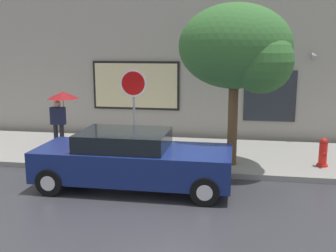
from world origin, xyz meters
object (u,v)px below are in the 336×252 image
street_tree (240,50)px  stop_sign (134,97)px  fire_hydrant (323,152)px  pedestrian_with_umbrella (61,103)px  parked_car (132,160)px

street_tree → stop_sign: bearing=-179.2°
fire_hydrant → pedestrian_with_umbrella: 8.00m
parked_car → street_tree: size_ratio=1.07×
parked_car → fire_hydrant: parked_car is taller
fire_hydrant → parked_car: bearing=-156.3°
fire_hydrant → stop_sign: size_ratio=0.30×
pedestrian_with_umbrella → street_tree: 5.88m
fire_hydrant → pedestrian_with_umbrella: bearing=175.2°
pedestrian_with_umbrella → stop_sign: size_ratio=0.71×
parked_car → street_tree: 4.05m
street_tree → parked_car: bearing=-144.1°
parked_car → stop_sign: (-0.40, 1.78, 1.30)m
street_tree → stop_sign: size_ratio=1.67×
pedestrian_with_umbrella → street_tree: street_tree is taller
parked_car → stop_sign: bearing=102.8°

